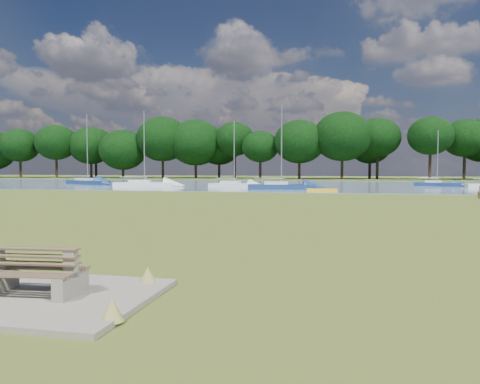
% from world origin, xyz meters
% --- Properties ---
extents(ground, '(220.00, 220.00, 0.00)m').
position_xyz_m(ground, '(0.00, 0.00, 0.00)').
color(ground, olive).
extents(river, '(220.00, 40.00, 0.10)m').
position_xyz_m(river, '(0.00, 42.00, 0.00)').
color(river, slate).
rests_on(river, ground).
extents(far_bank, '(220.00, 20.00, 0.40)m').
position_xyz_m(far_bank, '(0.00, 72.00, 0.00)').
color(far_bank, '#4C6626').
rests_on(far_bank, ground).
extents(concrete_pad, '(4.20, 3.20, 0.10)m').
position_xyz_m(concrete_pad, '(0.00, -14.00, 0.05)').
color(concrete_pad, gray).
rests_on(concrete_pad, ground).
extents(bench_pair, '(1.76, 1.14, 0.90)m').
position_xyz_m(bench_pair, '(0.00, -14.00, 0.47)').
color(bench_pair, gray).
rests_on(bench_pair, concrete_pad).
extents(kayak, '(2.94, 1.02, 0.29)m').
position_xyz_m(kayak, '(3.24, 24.00, 0.19)').
color(kayak, yellow).
rests_on(kayak, river).
extents(tree_line, '(132.82, 9.92, 12.01)m').
position_xyz_m(tree_line, '(-4.55, 68.00, 7.10)').
color(tree_line, black).
rests_on(tree_line, far_bank).
extents(sailboat_0, '(7.45, 3.65, 9.04)m').
position_xyz_m(sailboat_0, '(-18.15, 30.85, 0.54)').
color(sailboat_0, silver).
rests_on(sailboat_0, river).
extents(sailboat_1, '(7.25, 3.10, 8.92)m').
position_xyz_m(sailboat_1, '(-1.23, 27.67, 0.54)').
color(sailboat_1, navy).
rests_on(sailboat_1, river).
extents(sailboat_4, '(6.13, 2.79, 7.66)m').
position_xyz_m(sailboat_4, '(-7.15, 31.17, 0.50)').
color(sailboat_4, silver).
rests_on(sailboat_4, river).
extents(sailboat_5, '(7.53, 4.88, 9.60)m').
position_xyz_m(sailboat_5, '(-28.98, 36.45, 0.57)').
color(sailboat_5, navy).
rests_on(sailboat_5, river).
extents(sailboat_6, '(5.48, 2.74, 6.88)m').
position_xyz_m(sailboat_6, '(16.40, 40.17, 0.47)').
color(sailboat_6, navy).
rests_on(sailboat_6, river).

